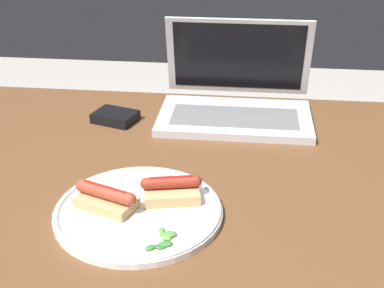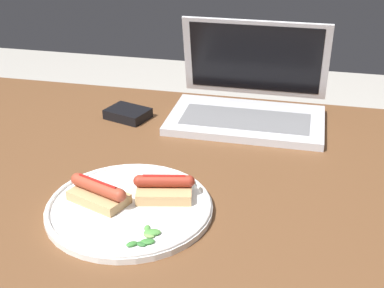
# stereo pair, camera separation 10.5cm
# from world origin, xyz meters

# --- Properties ---
(desk) EXTENTS (1.36, 0.82, 0.77)m
(desk) POSITION_xyz_m (0.00, 0.00, 0.68)
(desk) COLOR brown
(desk) RESTS_ON ground_plane
(laptop) EXTENTS (0.37, 0.27, 0.22)m
(laptop) POSITION_xyz_m (0.11, 0.28, 0.81)
(laptop) COLOR #B7B7BC
(laptop) RESTS_ON desk
(plate) EXTENTS (0.30, 0.30, 0.02)m
(plate) POSITION_xyz_m (-0.04, -0.17, 0.78)
(plate) COLOR white
(plate) RESTS_ON desk
(sausage_toast_left) EXTENTS (0.11, 0.09, 0.04)m
(sausage_toast_left) POSITION_xyz_m (0.01, -0.13, 0.80)
(sausage_toast_left) COLOR tan
(sausage_toast_left) RESTS_ON plate
(sausage_toast_middle) EXTENTS (0.12, 0.09, 0.04)m
(sausage_toast_middle) POSITION_xyz_m (-0.10, -0.17, 0.80)
(sausage_toast_middle) COLOR tan
(sausage_toast_middle) RESTS_ON plate
(salad_pile) EXTENTS (0.05, 0.07, 0.01)m
(salad_pile) POSITION_xyz_m (0.02, -0.26, 0.78)
(salad_pile) COLOR #387A33
(salad_pile) RESTS_ON plate
(external_drive) EXTENTS (0.12, 0.10, 0.02)m
(external_drive) POSITION_xyz_m (-0.18, 0.22, 0.78)
(external_drive) COLOR black
(external_drive) RESTS_ON desk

